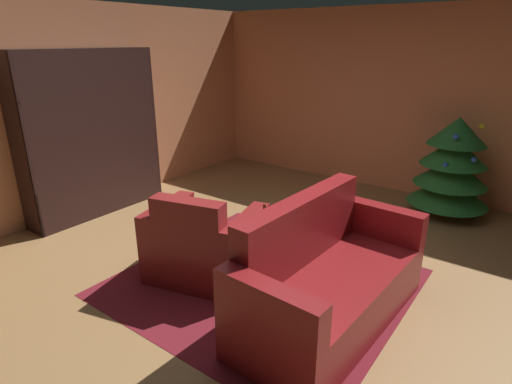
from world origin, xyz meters
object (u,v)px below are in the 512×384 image
at_px(book_stack_on_table, 279,233).
at_px(decorated_tree, 452,167).
at_px(couch_red, 327,282).
at_px(bookshelf_unit, 99,135).
at_px(coffee_table, 281,241).
at_px(armchair_red, 205,247).
at_px(bottle_on_table, 264,221).

height_order(book_stack_on_table, decorated_tree, decorated_tree).
bearing_deg(decorated_tree, couch_red, -94.97).
xyz_separation_m(bookshelf_unit, coffee_table, (2.83, -0.14, -0.58)).
bearing_deg(armchair_red, bottle_on_table, 35.27).
bearing_deg(decorated_tree, armchair_red, -116.12).
distance_m(coffee_table, book_stack_on_table, 0.10).
height_order(coffee_table, bottle_on_table, bottle_on_table).
distance_m(bookshelf_unit, decorated_tree, 4.43).
height_order(armchair_red, coffee_table, armchair_red).
height_order(bookshelf_unit, armchair_red, bookshelf_unit).
xyz_separation_m(armchair_red, coffee_table, (0.61, 0.36, 0.09)).
height_order(armchair_red, bottle_on_table, armchair_red).
relative_size(bookshelf_unit, decorated_tree, 1.62).
height_order(coffee_table, decorated_tree, decorated_tree).
distance_m(bookshelf_unit, bottle_on_table, 2.70).
bearing_deg(couch_red, coffee_table, 156.45).
xyz_separation_m(couch_red, coffee_table, (-0.59, 0.26, 0.08)).
distance_m(armchair_red, couch_red, 1.20).
relative_size(couch_red, bottle_on_table, 6.60).
xyz_separation_m(couch_red, bottle_on_table, (-0.75, 0.22, 0.24)).
distance_m(couch_red, book_stack_on_table, 0.66).
xyz_separation_m(armchair_red, bottle_on_table, (0.45, 0.32, 0.26)).
height_order(couch_red, decorated_tree, decorated_tree).
bearing_deg(book_stack_on_table, bottle_on_table, -178.13).
xyz_separation_m(book_stack_on_table, decorated_tree, (0.84, 2.63, 0.13)).
distance_m(bookshelf_unit, coffee_table, 2.89).
height_order(bookshelf_unit, decorated_tree, bookshelf_unit).
bearing_deg(bookshelf_unit, book_stack_on_table, -3.50).
bearing_deg(couch_red, bottle_on_table, 163.89).
height_order(book_stack_on_table, bottle_on_table, bottle_on_table).
relative_size(coffee_table, bottle_on_table, 2.17).
xyz_separation_m(armchair_red, book_stack_on_table, (0.61, 0.32, 0.19)).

